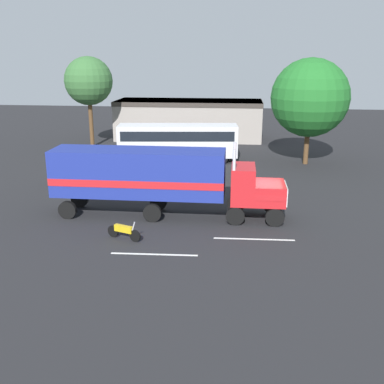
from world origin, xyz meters
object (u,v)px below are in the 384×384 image
Objects in this scene: person_bystander at (188,188)px; tree_center at (88,81)px; parked_bus at (178,139)px; tree_left at (310,98)px; semi_truck at (157,176)px; motorcycle at (124,231)px; parked_car at (90,174)px.

person_bystander is 0.17× the size of tree_center.
tree_left is at bearing 0.86° from parked_bus.
tree_center is (-10.23, 5.74, 4.88)m from parked_bus.
parked_bus reaches higher than person_bystander.
semi_truck is 4.60m from motorcycle.
parked_bus is 12.42m from tree_left.
semi_truck is at bearing -44.63° from parked_car.
tree_left is at bearing 52.69° from person_bystander.
parked_bus is 19.24m from motorcycle.
parked_car is 20.21m from tree_left.
parked_car is (-6.49, 6.40, -1.72)m from semi_truck.
parked_car is 0.48× the size of tree_center.
parked_bus reaches higher than parked_car.
motorcycle is (5.40, -10.38, -0.33)m from parked_car.
parked_bus is 12.70m from tree_center.
tree_left is 22.74m from tree_center.
tree_center is at bearing 165.83° from tree_left.
parked_bus is at bearing 57.65° from parked_car.
person_bystander is 0.15× the size of parked_bus.
motorcycle is (-1.08, -3.98, -2.04)m from semi_truck.
tree_center reaches higher than tree_left.
semi_truck reaches higher than person_bystander.
person_bystander is 0.36× the size of parked_car.
motorcycle is 0.21× the size of tree_center.
parked_car is 2.27× the size of motorcycle.
tree_center is at bearing 118.04° from semi_truck.
parked_car is at bearing 117.50° from motorcycle.
semi_truck is at bearing 74.74° from motorcycle.
person_bystander is 22.69m from tree_center.
semi_truck is 15.23m from parked_bus.
semi_truck is 9.28m from parked_car.
tree_left reaches higher than motorcycle.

